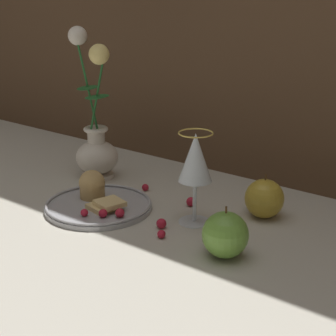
# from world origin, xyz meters

# --- Properties ---
(ground_plane) EXTENTS (2.40, 2.40, 0.00)m
(ground_plane) POSITION_xyz_m (0.00, 0.00, 0.00)
(ground_plane) COLOR #B7B2A3
(ground_plane) RESTS_ON ground
(vase) EXTENTS (0.13, 0.10, 0.36)m
(vase) POSITION_xyz_m (-0.22, 0.07, 0.10)
(vase) COLOR silver
(vase) RESTS_ON ground_plane
(plate_with_pastries) EXTENTS (0.22, 0.22, 0.07)m
(plate_with_pastries) POSITION_xyz_m (-0.08, -0.07, 0.02)
(plate_with_pastries) COLOR #A3A3A8
(plate_with_pastries) RESTS_ON ground_plane
(wine_glass) EXTENTS (0.07, 0.07, 0.19)m
(wine_glass) POSITION_xyz_m (0.12, -0.01, 0.13)
(wine_glass) COLOR silver
(wine_glass) RESTS_ON ground_plane
(apple_beside_vase) EXTENTS (0.08, 0.08, 0.09)m
(apple_beside_vase) POSITION_xyz_m (0.22, 0.10, 0.04)
(apple_beside_vase) COLOR #B2932D
(apple_beside_vase) RESTS_ON ground_plane
(apple_near_glass) EXTENTS (0.08, 0.08, 0.09)m
(apple_near_glass) POSITION_xyz_m (0.25, -0.09, 0.04)
(apple_near_glass) COLOR #669938
(apple_near_glass) RESTS_ON ground_plane
(berry_near_plate) EXTENTS (0.02, 0.02, 0.02)m
(berry_near_plate) POSITION_xyz_m (-0.06, 0.07, 0.01)
(berry_near_plate) COLOR #AD192D
(berry_near_plate) RESTS_ON ground_plane
(berry_front_center) EXTENTS (0.02, 0.02, 0.02)m
(berry_front_center) POSITION_xyz_m (0.12, -0.10, 0.01)
(berry_front_center) COLOR #AD192D
(berry_front_center) RESTS_ON ground_plane
(berry_by_glass_stem) EXTENTS (0.02, 0.02, 0.02)m
(berry_by_glass_stem) POSITION_xyz_m (0.09, -0.07, 0.01)
(berry_by_glass_stem) COLOR #AD192D
(berry_by_glass_stem) RESTS_ON ground_plane
(berry_under_candlestick) EXTENTS (0.02, 0.02, 0.02)m
(berry_under_candlestick) POSITION_xyz_m (0.07, 0.06, 0.01)
(berry_under_candlestick) COLOR #AD192D
(berry_under_candlestick) RESTS_ON ground_plane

